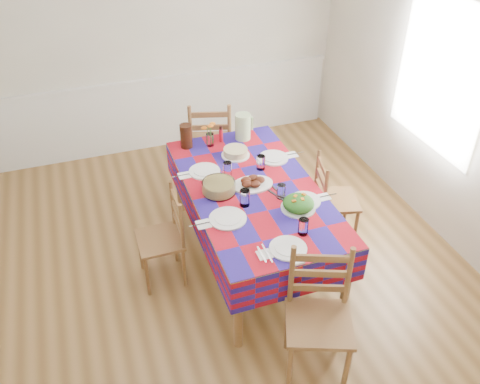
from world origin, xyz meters
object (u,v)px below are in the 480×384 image
Objects in this scene: meat_platter at (252,183)px; tea_pitcher at (186,136)px; green_pitcher at (243,127)px; chair_near at (318,318)px; chair_far at (211,144)px; chair_left at (164,239)px; dining_table at (253,196)px; chair_right at (332,200)px.

meat_platter is 0.92m from tea_pitcher.
meat_platter is 1.40× the size of green_pitcher.
green_pitcher is 2.17m from chair_near.
chair_far reaches higher than chair_left.
chair_near reaches higher than meat_platter.
meat_platter is (0.01, 0.04, 0.12)m from dining_table.
meat_platter is 0.89m from chair_right.
chair_far reaches higher than meat_platter.
chair_far is (-0.22, 0.43, -0.40)m from green_pitcher.
chair_left is 1.63m from chair_right.
chair_right reaches higher than meat_platter.
chair_far is (-0.01, 1.28, -0.18)m from dining_table.
chair_near is 1.14× the size of chair_right.
chair_right is at bearing -36.05° from tea_pitcher.
chair_far is (0.35, 0.41, -0.39)m from tea_pitcher.
chair_far is at bearing 90.88° from meat_platter.
chair_right is (0.83, -1.27, -0.07)m from chair_far.
meat_platter is at bearing 93.19° from chair_left.
chair_far reaches higher than tea_pitcher.
green_pitcher is at bearing 130.22° from chair_left.
meat_platter is 0.40× the size of chair_right.
green_pitcher reaches higher than chair_near.
dining_table is 1.29m from chair_far.
dining_table is 1.29m from chair_near.
green_pitcher is 1.14m from chair_right.
green_pitcher is 0.63m from chair_far.
dining_table is 7.70× the size of green_pitcher.
dining_table is 2.25× the size of chair_left.
dining_table is at bearing -98.87° from meat_platter.
green_pitcher reaches higher than tea_pitcher.
tea_pitcher is at bearing 67.95° from chair_right.
green_pitcher is at bearing 106.55° from chair_near.
green_pitcher is at bearing 132.38° from chair_far.
chair_left reaches higher than meat_platter.
green_pitcher is at bearing 50.16° from chair_right.
meat_platter is 1.35m from chair_near.
tea_pitcher is 2.22m from chair_near.
chair_left is (-1.02, -0.85, -0.48)m from green_pitcher.
dining_table is 0.12m from meat_platter.
chair_near is at bearing 33.55° from chair_left.
tea_pitcher is at bearing 112.90° from dining_table.
green_pitcher is 0.25× the size of chair_far.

